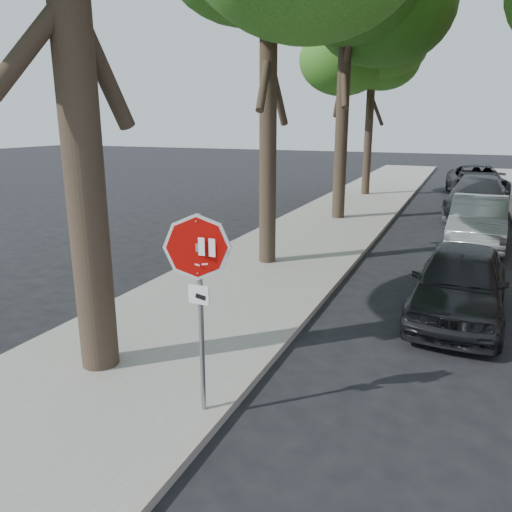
{
  "coord_description": "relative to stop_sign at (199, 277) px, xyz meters",
  "views": [
    {
      "loc": [
        2.2,
        -5.07,
        3.77
      ],
      "look_at": [
        -0.29,
        0.79,
        2.05
      ],
      "focal_mm": 35.0,
      "sensor_mm": 36.0,
      "label": 1
    }
  ],
  "objects": [
    {
      "name": "ground",
      "position": [
        0.7,
        0.03,
        -1.95
      ],
      "size": [
        120.0,
        120.0,
        0.0
      ],
      "primitive_type": "plane",
      "color": "black",
      "rests_on": "ground"
    },
    {
      "name": "sidewalk_left",
      "position": [
        -1.8,
        12.03,
        -1.89
      ],
      "size": [
        4.0,
        55.0,
        0.12
      ],
      "primitive_type": "cube",
      "color": "gray",
      "rests_on": "ground"
    },
    {
      "name": "curb_left",
      "position": [
        0.25,
        12.03,
        -1.88
      ],
      "size": [
        0.12,
        55.0,
        0.13
      ],
      "primitive_type": "cube",
      "color": "#9E9384",
      "rests_on": "ground"
    },
    {
      "name": "stop_sign",
      "position": [
        0.0,
        0.0,
        0.0
      ],
      "size": [
        0.76,
        0.34,
        2.61
      ],
      "color": "gray",
      "rests_on": "sidewalk_left"
    },
    {
      "name": "tree_far",
      "position": [
        -2.02,
        21.14,
        5.26
      ],
      "size": [
        5.29,
        4.91,
        9.33
      ],
      "color": "black",
      "rests_on": "sidewalk_left"
    },
    {
      "name": "car_a",
      "position": [
        2.94,
        5.07,
        -1.23
      ],
      "size": [
        1.89,
        4.29,
        1.44
      ],
      "primitive_type": "imported",
      "rotation": [
        0.0,
        0.0,
        -0.05
      ],
      "color": "black",
      "rests_on": "ground"
    },
    {
      "name": "car_b",
      "position": [
        3.3,
        11.75,
        -1.19
      ],
      "size": [
        1.76,
        4.65,
        1.51
      ],
      "primitive_type": "imported",
      "rotation": [
        0.0,
        0.0,
        -0.03
      ],
      "color": "#9A9CA1",
      "rests_on": "ground"
    },
    {
      "name": "car_c",
      "position": [
        3.3,
        17.13,
        -1.14
      ],
      "size": [
        2.56,
        5.68,
        1.61
      ],
      "primitive_type": "imported",
      "rotation": [
        0.0,
        0.0,
        -0.06
      ],
      "color": "#4B4B50",
      "rests_on": "ground"
    },
    {
      "name": "car_d",
      "position": [
        3.27,
        23.07,
        -1.15
      ],
      "size": [
        3.2,
        5.96,
        1.59
      ],
      "primitive_type": "imported",
      "rotation": [
        0.0,
        0.0,
        0.1
      ],
      "color": "black",
      "rests_on": "ground"
    }
  ]
}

